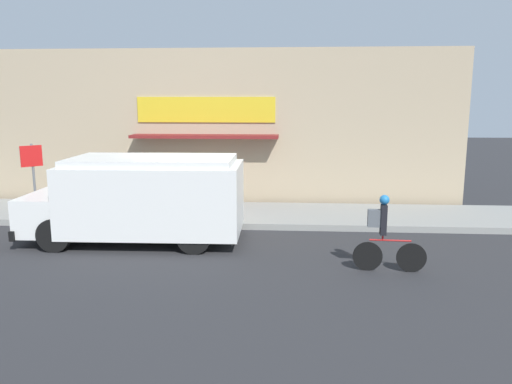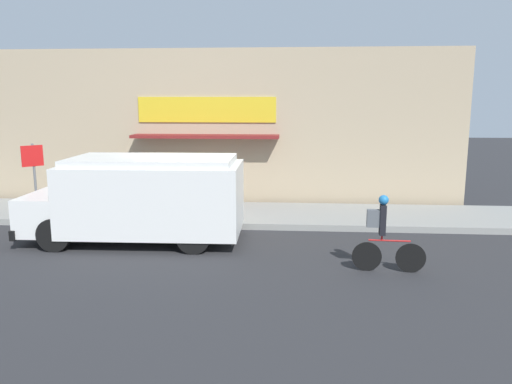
% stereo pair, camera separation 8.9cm
% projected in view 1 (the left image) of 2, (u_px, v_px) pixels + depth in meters
% --- Properties ---
extents(ground_plane, '(70.00, 70.00, 0.00)m').
position_uv_depth(ground_plane, '(191.00, 229.00, 13.77)').
color(ground_plane, '#2B2B2D').
extents(sidewalk, '(28.00, 2.93, 0.17)m').
position_uv_depth(sidewalk, '(200.00, 214.00, 15.19)').
color(sidewalk, gray).
rests_on(sidewalk, ground_plane).
extents(storefront, '(16.71, 0.93, 5.15)m').
position_uv_depth(storefront, '(208.00, 128.00, 16.46)').
color(storefront, tan).
rests_on(storefront, ground_plane).
extents(school_bus, '(5.39, 2.71, 2.13)m').
position_uv_depth(school_bus, '(143.00, 198.00, 12.39)').
color(school_bus, white).
rests_on(school_bus, ground_plane).
extents(cyclist, '(1.50, 0.21, 1.62)m').
position_uv_depth(cyclist, '(385.00, 234.00, 10.26)').
color(cyclist, black).
rests_on(cyclist, ground_plane).
extents(stop_sign_post, '(0.45, 0.45, 2.11)m').
position_uv_depth(stop_sign_post, '(33.00, 168.00, 14.26)').
color(stop_sign_post, slate).
rests_on(stop_sign_post, sidewalk).
extents(trash_bin, '(0.63, 0.63, 0.95)m').
position_uv_depth(trash_bin, '(99.00, 191.00, 15.87)').
color(trash_bin, slate).
rests_on(trash_bin, sidewalk).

